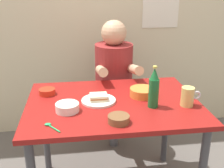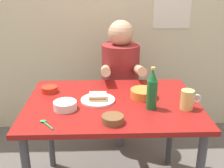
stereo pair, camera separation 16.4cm
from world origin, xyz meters
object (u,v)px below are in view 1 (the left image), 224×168
person_seated (114,68)px  beer_mug (188,97)px  dining_table (113,114)px  stool (114,112)px  sandwich (99,97)px  beer_bottle (154,89)px  soup_bowl_orange (142,92)px  plate_orange (99,101)px

person_seated → beer_mug: bearing=-64.5°
dining_table → stool: (0.09, 0.63, -0.30)m
dining_table → beer_mug: size_ratio=8.73×
stool → beer_mug: bearing=-64.8°
person_seated → beer_mug: 0.82m
person_seated → sandwich: 0.64m
beer_mug → beer_bottle: bearing=176.8°
person_seated → beer_bottle: 0.75m
dining_table → person_seated: (0.09, 0.62, 0.12)m
sandwich → person_seated: bearing=73.1°
beer_bottle → soup_bowl_orange: 0.19m
dining_table → soup_bowl_orange: 0.25m
stool → sandwich: 0.78m
dining_table → beer_mug: beer_mug is taller
person_seated → soup_bowl_orange: size_ratio=4.23×
stool → person_seated: (-0.00, -0.01, 0.42)m
beer_mug → sandwich: bearing=166.4°
sandwich → soup_bowl_orange: size_ratio=0.65×
plate_orange → beer_mug: (0.54, -0.13, 0.05)m
beer_mug → stool: bearing=115.2°
stool → beer_bottle: (0.14, -0.74, 0.51)m
sandwich → soup_bowl_orange: 0.30m
stool → person_seated: bearing=-90.0°
soup_bowl_orange → beer_bottle: bearing=-81.7°
stool → beer_bottle: bearing=-79.4°
dining_table → person_seated: bearing=81.5°
sandwich → beer_bottle: 0.36m
plate_orange → soup_bowl_orange: soup_bowl_orange is taller
plate_orange → beer_bottle: 0.36m
beer_bottle → stool: bearing=100.6°
person_seated → soup_bowl_orange: bearing=-78.5°
stool → soup_bowl_orange: (0.11, -0.57, 0.42)m
person_seated → plate_orange: bearing=-106.9°
dining_table → plate_orange: size_ratio=5.00×
sandwich → beer_bottle: size_ratio=0.42×
beer_bottle → sandwich: bearing=159.9°
sandwich → dining_table: bearing=-4.4°
sandwich → beer_mug: 0.56m
dining_table → beer_bottle: (0.23, -0.11, 0.21)m
soup_bowl_orange → person_seated: bearing=101.5°
dining_table → beer_bottle: beer_bottle is taller
dining_table → person_seated: size_ratio=1.53×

